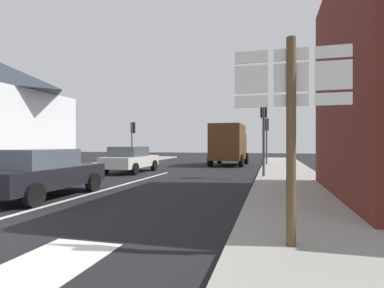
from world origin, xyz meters
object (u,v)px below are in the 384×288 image
route_sign_post (291,119)px  traffic_light_near_right (264,119)px  sedan_far (130,159)px  traffic_light_far_right (267,131)px  sedan_near (41,173)px  traffic_light_far_left (133,133)px  delivery_truck (229,143)px

route_sign_post → traffic_light_near_right: traffic_light_near_right is taller
sedan_far → traffic_light_far_right: traffic_light_far_right is taller
sedan_far → route_sign_post: size_ratio=1.31×
sedan_far → traffic_light_far_right: size_ratio=1.20×
sedan_near → sedan_far: (-1.01, 8.16, 0.00)m
traffic_light_far_left → sedan_far: bearing=-65.5°
traffic_light_far_left → route_sign_post: bearing=-58.4°
route_sign_post → traffic_light_near_right: size_ratio=0.85×
sedan_near → traffic_light_near_right: traffic_light_near_right is taller
traffic_light_far_right → sedan_far: bearing=-135.6°
route_sign_post → traffic_light_far_right: bearing=92.0°
sedan_near → traffic_light_near_right: bearing=46.8°
delivery_truck → traffic_light_near_right: bearing=-71.9°
sedan_near → traffic_light_near_right: 9.57m
sedan_far → delivery_truck: 8.53m
traffic_light_far_right → delivery_truck: bearing=-176.4°
sedan_near → route_sign_post: route_sign_post is taller
traffic_light_far_left → traffic_light_near_right: bearing=-38.5°
sedan_far → route_sign_post: 13.91m
sedan_near → route_sign_post: 7.80m
sedan_near → delivery_truck: (3.65, 15.25, 0.89)m
sedan_far → traffic_light_near_right: 7.81m
traffic_light_far_left → sedan_near: bearing=-74.4°
route_sign_post → traffic_light_near_right: (-0.64, 9.93, 0.78)m
sedan_far → traffic_light_far_left: (-3.28, 7.18, 1.75)m
sedan_far → traffic_light_near_right: traffic_light_near_right is taller
sedan_near → traffic_light_far_right: bearing=67.4°
sedan_far → traffic_light_far_right: bearing=44.4°
delivery_truck → traffic_light_far_right: (2.76, 0.17, 0.94)m
route_sign_post → traffic_light_far_right: size_ratio=0.92×
sedan_far → delivery_truck: delivery_truck is taller
sedan_near → delivery_truck: bearing=76.5°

